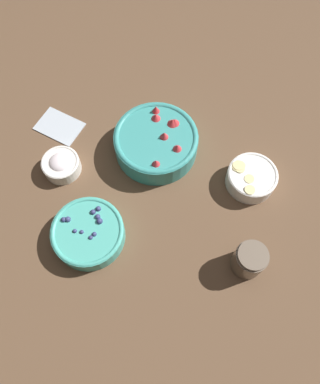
{
  "coord_description": "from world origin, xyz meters",
  "views": [
    {
      "loc": [
        0.01,
        -0.39,
        0.93
      ],
      "look_at": [
        0.01,
        0.01,
        0.04
      ],
      "focal_mm": 35.0,
      "sensor_mm": 36.0,
      "label": 1
    }
  ],
  "objects_px": {
    "bowl_strawberries": "(157,142)",
    "bowl_blueberries": "(88,233)",
    "bowl_cream": "(61,164)",
    "bowl_bananas": "(251,177)",
    "jar_chocolate": "(249,260)"
  },
  "relations": [
    {
      "from": "bowl_strawberries",
      "to": "bowl_blueberries",
      "type": "distance_m",
      "value": 0.31
    },
    {
      "from": "bowl_strawberries",
      "to": "bowl_cream",
      "type": "xyz_separation_m",
      "value": [
        -0.26,
        -0.06,
        -0.02
      ]
    },
    {
      "from": "bowl_blueberries",
      "to": "bowl_bananas",
      "type": "height_order",
      "value": "bowl_blueberries"
    },
    {
      "from": "bowl_bananas",
      "to": "bowl_cream",
      "type": "relative_size",
      "value": 1.29
    },
    {
      "from": "bowl_blueberries",
      "to": "bowl_bananas",
      "type": "xyz_separation_m",
      "value": [
        0.43,
        0.15,
        0.0
      ]
    },
    {
      "from": "bowl_blueberries",
      "to": "jar_chocolate",
      "type": "relative_size",
      "value": 2.02
    },
    {
      "from": "bowl_strawberries",
      "to": "jar_chocolate",
      "type": "height_order",
      "value": "jar_chocolate"
    },
    {
      "from": "bowl_blueberries",
      "to": "bowl_cream",
      "type": "relative_size",
      "value": 1.77
    },
    {
      "from": "bowl_cream",
      "to": "jar_chocolate",
      "type": "xyz_separation_m",
      "value": [
        0.48,
        -0.27,
        0.01
      ]
    },
    {
      "from": "jar_chocolate",
      "to": "bowl_blueberries",
      "type": "bearing_deg",
      "value": 169.3
    },
    {
      "from": "bowl_strawberries",
      "to": "jar_chocolate",
      "type": "xyz_separation_m",
      "value": [
        0.22,
        -0.33,
        -0.0
      ]
    },
    {
      "from": "bowl_cream",
      "to": "jar_chocolate",
      "type": "height_order",
      "value": "jar_chocolate"
    },
    {
      "from": "bowl_blueberries",
      "to": "jar_chocolate",
      "type": "height_order",
      "value": "jar_chocolate"
    },
    {
      "from": "bowl_strawberries",
      "to": "bowl_cream",
      "type": "height_order",
      "value": "bowl_strawberries"
    },
    {
      "from": "bowl_bananas",
      "to": "jar_chocolate",
      "type": "bearing_deg",
      "value": -98.09
    }
  ]
}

